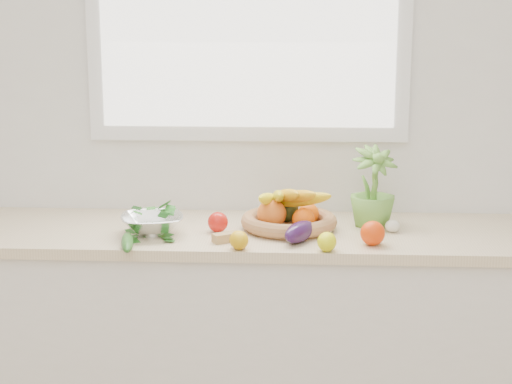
# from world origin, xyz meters

# --- Properties ---
(back_wall) EXTENTS (4.50, 0.02, 2.70)m
(back_wall) POSITION_xyz_m (0.00, 2.25, 1.35)
(back_wall) COLOR white
(back_wall) RESTS_ON ground
(counter_cabinet) EXTENTS (2.20, 0.58, 0.86)m
(counter_cabinet) POSITION_xyz_m (0.00, 1.95, 0.43)
(counter_cabinet) COLOR silver
(counter_cabinet) RESTS_ON ground
(countertop) EXTENTS (2.24, 0.62, 0.04)m
(countertop) POSITION_xyz_m (0.00, 1.95, 0.88)
(countertop) COLOR beige
(countertop) RESTS_ON counter_cabinet
(window_frame) EXTENTS (1.30, 0.03, 1.10)m
(window_frame) POSITION_xyz_m (0.00, 2.23, 1.75)
(window_frame) COLOR white
(window_frame) RESTS_ON back_wall
(window_pane) EXTENTS (1.18, 0.01, 0.98)m
(window_pane) POSITION_xyz_m (0.00, 2.21, 1.75)
(window_pane) COLOR white
(window_pane) RESTS_ON window_frame
(orange_loose) EXTENTS (0.10, 0.10, 0.09)m
(orange_loose) POSITION_xyz_m (0.47, 1.75, 0.94)
(orange_loose) COLOR #E33907
(orange_loose) RESTS_ON countertop
(lemon_a) EXTENTS (0.07, 0.09, 0.07)m
(lemon_a) POSITION_xyz_m (0.31, 1.67, 0.93)
(lemon_a) COLOR #DEE10C
(lemon_a) RESTS_ON countertop
(lemon_b) EXTENTS (0.06, 0.08, 0.06)m
(lemon_b) POSITION_xyz_m (0.31, 1.67, 0.93)
(lemon_b) COLOR #FFEA0D
(lemon_b) RESTS_ON countertop
(lemon_c) EXTENTS (0.09, 0.10, 0.07)m
(lemon_c) POSITION_xyz_m (0.00, 1.68, 0.93)
(lemon_c) COLOR #D49B0B
(lemon_c) RESTS_ON countertop
(apple) EXTENTS (0.09, 0.09, 0.08)m
(apple) POSITION_xyz_m (-0.09, 1.90, 0.94)
(apple) COLOR red
(apple) RESTS_ON countertop
(ginger) EXTENTS (0.11, 0.09, 0.03)m
(ginger) POSITION_xyz_m (-0.05, 1.77, 0.92)
(ginger) COLOR tan
(ginger) RESTS_ON countertop
(garlic_a) EXTENTS (0.07, 0.07, 0.05)m
(garlic_a) POSITION_xyz_m (0.57, 1.93, 0.92)
(garlic_a) COLOR silver
(garlic_a) RESTS_ON countertop
(garlic_b) EXTENTS (0.06, 0.06, 0.05)m
(garlic_b) POSITION_xyz_m (0.31, 1.88, 0.92)
(garlic_b) COLOR white
(garlic_b) RESTS_ON countertop
(garlic_c) EXTENTS (0.05, 0.05, 0.04)m
(garlic_c) POSITION_xyz_m (0.16, 1.84, 0.92)
(garlic_c) COLOR silver
(garlic_c) RESTS_ON countertop
(eggplant) EXTENTS (0.15, 0.20, 0.07)m
(eggplant) POSITION_xyz_m (0.22, 1.78, 0.94)
(eggplant) COLOR #29103B
(eggplant) RESTS_ON countertop
(cucumber) EXTENTS (0.09, 0.23, 0.04)m
(cucumber) POSITION_xyz_m (-0.39, 1.67, 0.92)
(cucumber) COLOR #225B1A
(cucumber) RESTS_ON countertop
(radish) EXTENTS (0.05, 0.05, 0.04)m
(radish) POSITION_xyz_m (-0.39, 1.67, 0.92)
(radish) COLOR #B91738
(radish) RESTS_ON countertop
(potted_herb) EXTENTS (0.24, 0.24, 0.32)m
(potted_herb) POSITION_xyz_m (0.50, 2.02, 1.05)
(potted_herb) COLOR #629C39
(potted_herb) RESTS_ON countertop
(fruit_basket) EXTENTS (0.48, 0.48, 0.19)m
(fruit_basket) POSITION_xyz_m (0.17, 1.96, 0.95)
(fruit_basket) COLOR #B77951
(fruit_basket) RESTS_ON countertop
(colander_with_spinach) EXTENTS (0.28, 0.28, 0.12)m
(colander_with_spinach) POSITION_xyz_m (-0.33, 1.85, 0.96)
(colander_with_spinach) COLOR white
(colander_with_spinach) RESTS_ON countertop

